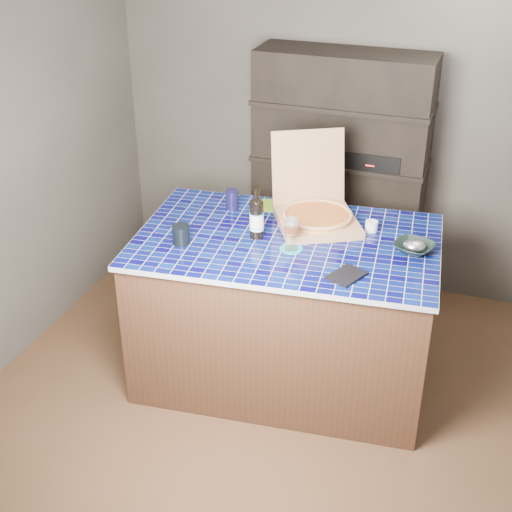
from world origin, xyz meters
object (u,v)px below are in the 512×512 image
at_px(dvd_case, 347,276).
at_px(bowl, 414,248).
at_px(wine_glass, 292,227).
at_px(mead_bottle, 257,218).
at_px(kitchen_island, 285,308).
at_px(pizza_box, 316,213).

height_order(dvd_case, bowl, bowl).
bearing_deg(wine_glass, mead_bottle, 161.90).
bearing_deg(mead_bottle, bowl, 8.33).
bearing_deg(kitchen_island, bowl, 1.31).
xyz_separation_m(mead_bottle, wine_glass, (0.24, -0.08, 0.02)).
bearing_deg(wine_glass, kitchen_island, 118.22).
bearing_deg(bowl, dvd_case, -125.65).
relative_size(kitchen_island, mead_bottle, 5.82).
bearing_deg(kitchen_island, pizza_box, 61.81).
relative_size(pizza_box, wine_glass, 3.56).
bearing_deg(kitchen_island, dvd_case, -41.82).
height_order(kitchen_island, dvd_case, dvd_case).
relative_size(kitchen_island, dvd_case, 9.35).
xyz_separation_m(kitchen_island, pizza_box, (0.10, 0.25, 0.55)).
distance_m(dvd_case, bowl, 0.50).
height_order(kitchen_island, mead_bottle, mead_bottle).
bearing_deg(pizza_box, dvd_case, -89.10).
bearing_deg(mead_bottle, wine_glass, -18.10).
relative_size(mead_bottle, dvd_case, 1.61).
xyz_separation_m(wine_glass, dvd_case, (0.37, -0.19, -0.13)).
relative_size(kitchen_island, pizza_box, 2.62).
xyz_separation_m(kitchen_island, mead_bottle, (-0.17, -0.04, 0.60)).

